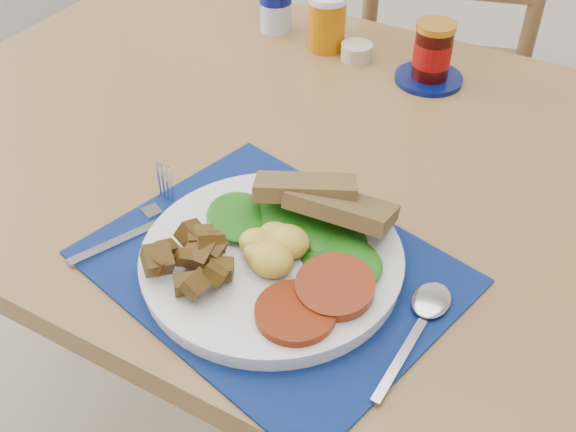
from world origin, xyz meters
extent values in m
cube|color=brown|center=(0.00, 0.20, 0.73)|extent=(1.40, 0.90, 0.04)
cylinder|color=brown|center=(-0.64, 0.59, 0.35)|extent=(0.06, 0.06, 0.71)
cube|color=brown|center=(-0.04, 0.92, 0.40)|extent=(0.48, 0.46, 0.04)
cylinder|color=brown|center=(0.07, 1.11, 0.19)|extent=(0.03, 0.03, 0.38)
cylinder|color=brown|center=(-0.24, 1.02, 0.19)|extent=(0.03, 0.03, 0.38)
cylinder|color=brown|center=(0.16, 0.82, 0.19)|extent=(0.03, 0.03, 0.38)
cylinder|color=brown|center=(-0.15, 0.72, 0.19)|extent=(0.03, 0.03, 0.38)
cube|color=black|center=(0.06, -0.05, 0.75)|extent=(0.49, 0.42, 0.00)
cylinder|color=silver|center=(0.06, -0.05, 0.76)|extent=(0.31, 0.31, 0.02)
ellipsoid|color=yellow|center=(0.06, -0.06, 0.79)|extent=(0.08, 0.07, 0.04)
cylinder|color=maroon|center=(0.14, -0.10, 0.78)|extent=(0.09, 0.09, 0.01)
ellipsoid|color=#084008|center=(0.07, -0.01, 0.78)|extent=(0.17, 0.10, 0.02)
cube|color=olive|center=(0.08, 0.04, 0.81)|extent=(0.15, 0.11, 0.04)
cube|color=#B2B5BA|center=(-0.13, -0.11, 0.76)|extent=(0.07, 0.13, 0.00)
cube|color=#B2B5BA|center=(-0.13, -0.02, 0.76)|extent=(0.05, 0.07, 0.00)
cube|color=#B2B5BA|center=(0.25, -0.11, 0.76)|extent=(0.02, 0.12, 0.00)
ellipsoid|color=#B2B5BA|center=(0.25, -0.02, 0.76)|extent=(0.04, 0.06, 0.01)
cylinder|color=#B15F04|center=(-0.15, 0.50, 0.80)|extent=(0.07, 0.07, 0.10)
cylinder|color=#BCAB8A|center=(-0.08, 0.49, 0.76)|extent=(0.06, 0.06, 0.03)
cylinder|color=#040D47|center=(0.06, 0.48, 0.75)|extent=(0.12, 0.12, 0.01)
cylinder|color=black|center=(0.06, 0.48, 0.80)|extent=(0.06, 0.06, 0.09)
cylinder|color=maroon|center=(0.06, 0.48, 0.80)|extent=(0.06, 0.06, 0.04)
cylinder|color=orange|center=(0.06, 0.48, 0.85)|extent=(0.07, 0.07, 0.01)
camera|label=1|loc=(0.36, -0.55, 1.34)|focal=42.00mm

